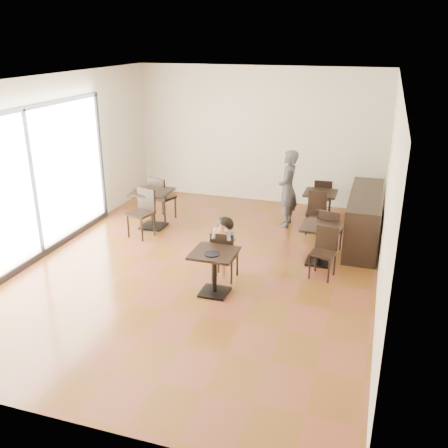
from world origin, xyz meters
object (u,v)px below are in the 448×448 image
at_px(child_chair, 225,255).
at_px(chair_mid_a, 330,231).
at_px(chair_mid_b, 323,254).
at_px(chair_back_b, 316,213).
at_px(child, 225,249).
at_px(chair_left_b, 141,214).
at_px(adult_patron, 288,189).
at_px(cafe_table_left, 153,209).
at_px(cafe_table_mid, 320,244).
at_px(chair_left_a, 163,198).
at_px(chair_back_a, 323,197).
at_px(cafe_table_back, 319,208).
at_px(child_table, 214,273).

distance_m(child_chair, chair_mid_a, 2.26).
relative_size(chair_mid_b, chair_back_b, 1.00).
relative_size(child, chair_left_b, 1.12).
height_order(adult_patron, cafe_table_left, adult_patron).
bearing_deg(cafe_table_left, adult_patron, 19.83).
bearing_deg(chair_left_b, child, -14.48).
bearing_deg(child, cafe_table_mid, 37.53).
bearing_deg(cafe_table_mid, adult_patron, 118.60).
relative_size(child_chair, cafe_table_mid, 1.21).
bearing_deg(chair_left_a, chair_back_a, -143.64).
bearing_deg(chair_mid_a, chair_mid_b, 100.32).
relative_size(adult_patron, cafe_table_back, 2.29).
relative_size(child_chair, chair_left_b, 0.89).
xyz_separation_m(adult_patron, chair_back_a, (0.65, 0.85, -0.39)).
bearing_deg(chair_mid_b, chair_mid_a, 100.32).
distance_m(child_table, chair_left_a, 3.63).
xyz_separation_m(chair_mid_b, chair_left_b, (-3.73, 0.71, 0.06)).
bearing_deg(child_table, cafe_table_back, 72.27).
relative_size(cafe_table_mid, chair_left_a, 0.74).
relative_size(child_chair, chair_mid_b, 1.01).
height_order(child_table, chair_left_b, chair_left_b).
relative_size(child_chair, chair_back_b, 1.01).
height_order(child, chair_back_b, child).
height_order(child, chair_mid_b, child).
bearing_deg(cafe_table_back, child_table, -107.73).
xyz_separation_m(cafe_table_back, chair_back_b, (0.00, -0.55, 0.07)).
relative_size(cafe_table_left, cafe_table_back, 1.13).
relative_size(cafe_table_left, chair_back_b, 0.94).
xyz_separation_m(child, chair_back_a, (1.16, 3.63, -0.12)).
bearing_deg(child_chair, child, -0.00).
distance_m(child, chair_back_a, 3.81).
bearing_deg(chair_mid_a, child, 57.01).
bearing_deg(chair_left_b, chair_back_a, 50.92).
relative_size(child, chair_mid_b, 1.27).
relative_size(child_table, chair_mid_a, 0.84).
distance_m(child_table, child_chair, 0.55).
height_order(child_table, chair_left_a, chair_left_a).
bearing_deg(chair_mid_a, chair_left_a, -0.51).
relative_size(child_chair, cafe_table_back, 1.21).
height_order(adult_patron, chair_mid_b, adult_patron).
bearing_deg(child, chair_mid_b, 19.36).
height_order(cafe_table_mid, chair_mid_a, chair_mid_a).
height_order(child_table, cafe_table_mid, child_table).
bearing_deg(chair_left_b, adult_patron, 45.03).
bearing_deg(adult_patron, child, -12.64).
xyz_separation_m(chair_left_a, chair_back_a, (3.34, 1.27, -0.06)).
xyz_separation_m(chair_mid_a, chair_left_a, (-3.73, 0.71, 0.06)).
xyz_separation_m(cafe_table_back, chair_left_a, (-3.34, -0.72, 0.13)).
height_order(cafe_table_mid, chair_left_a, chair_left_a).
xyz_separation_m(adult_patron, chair_left_b, (-2.69, -1.52, -0.33)).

